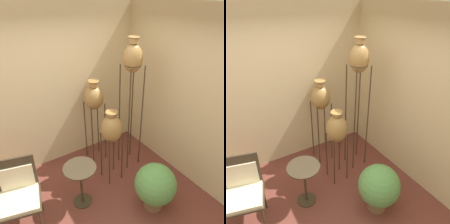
# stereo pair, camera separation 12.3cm
# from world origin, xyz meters

# --- Properties ---
(ground_plane) EXTENTS (14.00, 14.00, 0.00)m
(ground_plane) POSITION_xyz_m (0.00, 0.00, 0.00)
(ground_plane) COLOR brown
(wall_back) EXTENTS (7.27, 0.06, 2.70)m
(wall_back) POSITION_xyz_m (0.00, 1.67, 1.35)
(wall_back) COLOR #D1B784
(wall_back) RESTS_ON ground_plane
(wall_right) EXTENTS (0.06, 7.27, 2.70)m
(wall_right) POSITION_xyz_m (1.67, 0.00, 1.35)
(wall_right) COLOR #D1B784
(wall_right) RESTS_ON ground_plane
(vase_stand_tall) EXTENTS (0.29, 0.29, 2.25)m
(vase_stand_tall) POSITION_xyz_m (1.06, 0.83, 1.88)
(vase_stand_tall) COLOR #382D1E
(vase_stand_tall) RESTS_ON ground_plane
(vase_stand_medium) EXTENTS (0.32, 0.32, 1.55)m
(vase_stand_medium) POSITION_xyz_m (0.62, 1.27, 1.23)
(vase_stand_medium) COLOR #382D1E
(vase_stand_medium) RESTS_ON ground_plane
(vase_stand_short) EXTENTS (0.32, 0.32, 1.27)m
(vase_stand_short) POSITION_xyz_m (0.57, 0.67, 0.97)
(vase_stand_short) COLOR #382D1E
(vase_stand_short) RESTS_ON ground_plane
(chair) EXTENTS (0.61, 0.58, 1.01)m
(chair) POSITION_xyz_m (-0.87, 0.60, 0.59)
(chair) COLOR #382D1E
(chair) RESTS_ON ground_plane
(side_table) EXTENTS (0.46, 0.46, 0.67)m
(side_table) POSITION_xyz_m (-0.08, 0.48, 0.49)
(side_table) COLOR #382D1E
(side_table) RESTS_ON ground_plane
(potted_plant) EXTENTS (0.58, 0.58, 0.73)m
(potted_plant) POSITION_xyz_m (0.75, -0.16, 0.41)
(potted_plant) COLOR brown
(potted_plant) RESTS_ON ground_plane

